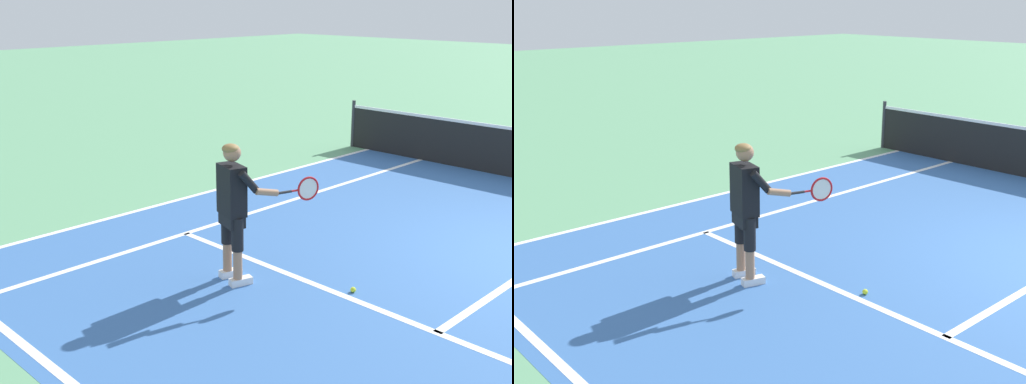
# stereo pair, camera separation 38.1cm
# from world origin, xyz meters

# --- Properties ---
(court_inner_surface) EXTENTS (10.98, 9.94, 0.00)m
(court_inner_surface) POSITION_xyz_m (0.00, -1.18, 0.00)
(court_inner_surface) COLOR #3866A8
(court_inner_surface) RESTS_ON ground
(line_service) EXTENTS (8.23, 0.10, 0.01)m
(line_service) POSITION_xyz_m (0.00, -2.81, 0.00)
(line_service) COLOR white
(line_service) RESTS_ON ground
(line_singles_left) EXTENTS (0.10, 9.54, 0.01)m
(line_singles_left) POSITION_xyz_m (-4.12, -1.18, 0.00)
(line_singles_left) COLOR white
(line_singles_left) RESTS_ON ground
(line_doubles_left) EXTENTS (0.10, 9.54, 0.01)m
(line_doubles_left) POSITION_xyz_m (-5.49, -1.18, 0.00)
(line_doubles_left) COLOR white
(line_doubles_left) RESTS_ON ground
(tennis_player) EXTENTS (0.88, 1.04, 1.71)m
(tennis_player) POSITION_xyz_m (-2.40, -3.41, 0.99)
(tennis_player) COLOR white
(tennis_player) RESTS_ON ground
(tennis_ball_near_feet) EXTENTS (0.07, 0.07, 0.07)m
(tennis_ball_near_feet) POSITION_xyz_m (-1.19, -2.65, 0.03)
(tennis_ball_near_feet) COLOR #CCE02D
(tennis_ball_near_feet) RESTS_ON ground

